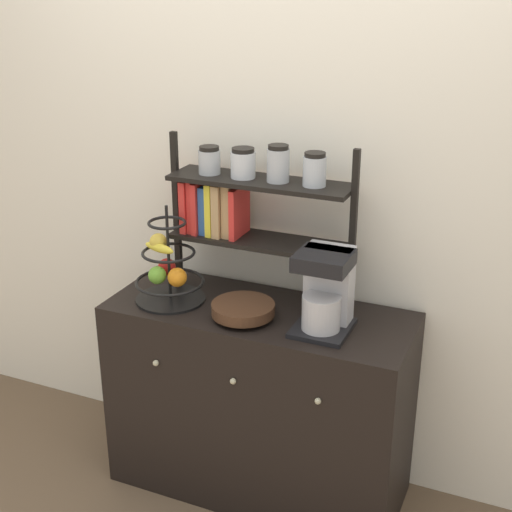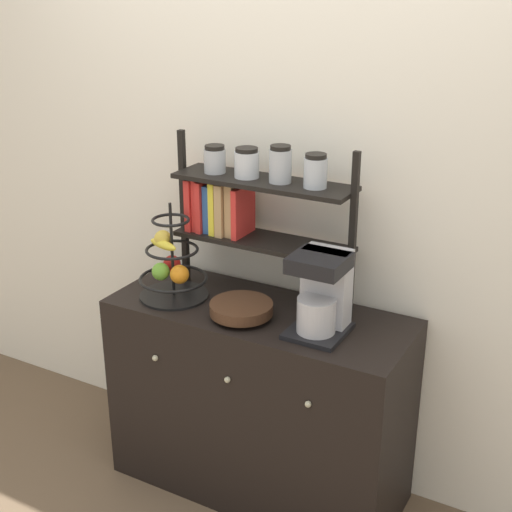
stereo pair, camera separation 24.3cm
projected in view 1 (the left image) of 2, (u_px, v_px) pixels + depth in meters
wall_back at (287, 176)px, 2.84m from camera, size 7.00×0.05×2.60m
sideboard at (259, 401)px, 2.93m from camera, size 1.21×0.49×0.83m
coffee_maker at (325, 290)px, 2.59m from camera, size 0.20×0.23×0.31m
fruit_stand at (168, 270)px, 2.82m from camera, size 0.28×0.28×0.40m
wooden_bowl at (243, 310)px, 2.70m from camera, size 0.24×0.24×0.06m
shelf_hutch at (242, 200)px, 2.77m from camera, size 0.77×0.20×0.65m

